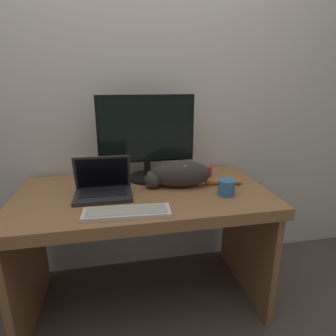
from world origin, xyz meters
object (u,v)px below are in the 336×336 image
coffee_mug (226,188)px  monitor (147,137)px  laptop (103,188)px  external_keyboard (127,212)px  cat (179,174)px

coffee_mug → monitor: bearing=138.3°
laptop → coffee_mug: 0.65m
monitor → coffee_mug: monitor is taller
external_keyboard → coffee_mug: bearing=17.1°
monitor → coffee_mug: size_ratio=6.45×
laptop → cat: 0.42m
external_keyboard → coffee_mug: size_ratio=4.54×
laptop → coffee_mug: laptop is taller
cat → coffee_mug: (0.22, -0.17, -0.04)m
monitor → laptop: monitor is taller
monitor → laptop: size_ratio=1.93×
external_keyboard → coffee_mug: (0.53, 0.13, 0.03)m
cat → coffee_mug: bearing=-27.2°
monitor → cat: size_ratio=1.02×
monitor → external_keyboard: bearing=-108.4°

